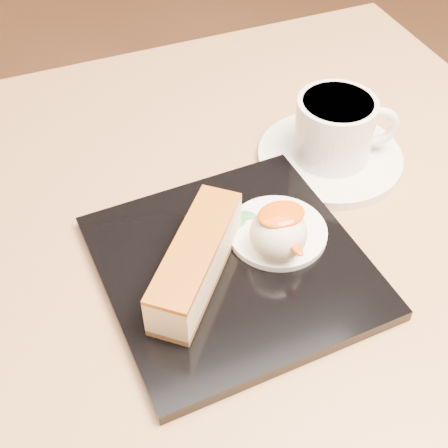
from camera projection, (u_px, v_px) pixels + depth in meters
name	position (u px, v px, depth m)	size (l,w,h in m)	color
table	(221.00, 380.00, 0.65)	(0.80, 0.80, 0.72)	black
dessert_plate	(233.00, 266.00, 0.55)	(0.22, 0.22, 0.01)	black
cheesecake	(196.00, 261.00, 0.51)	(0.12, 0.13, 0.04)	brown
cream_smear	(277.00, 232.00, 0.56)	(0.09, 0.09, 0.01)	white
ice_cream_scoop	(278.00, 233.00, 0.53)	(0.05, 0.05, 0.05)	white
mango_sauce	(281.00, 214.00, 0.52)	(0.04, 0.03, 0.01)	#E55207
mint_sprig	(237.00, 219.00, 0.57)	(0.04, 0.03, 0.00)	green
saucer	(330.00, 157.00, 0.65)	(0.15, 0.15, 0.01)	white
coffee_cup	(336.00, 127.00, 0.62)	(0.10, 0.08, 0.06)	white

